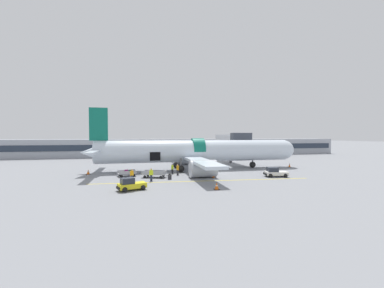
{
  "coord_description": "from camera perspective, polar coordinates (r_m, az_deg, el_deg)",
  "views": [
    {
      "loc": [
        -11.91,
        -36.02,
        5.91
      ],
      "look_at": [
        -3.31,
        2.56,
        4.6
      ],
      "focal_mm": 22.0,
      "sensor_mm": 36.0,
      "label": 1
    }
  ],
  "objects": [
    {
      "name": "ground_plane",
      "position": [
        38.39,
        5.7,
        -6.97
      ],
      "size": [
        500.0,
        500.0,
        0.0
      ],
      "primitive_type": "plane",
      "color": "gray"
    },
    {
      "name": "apron_marking_line",
      "position": [
        31.44,
        2.85,
        -8.94
      ],
      "size": [
        29.4,
        2.47,
        0.01
      ],
      "color": "yellow",
      "rests_on": "ground_plane"
    },
    {
      "name": "terminal_strip",
      "position": [
        73.39,
        -3.22,
        -0.77
      ],
      "size": [
        103.98,
        8.97,
        5.0
      ],
      "color": "#9EA3AD",
      "rests_on": "ground_plane"
    },
    {
      "name": "jet_bridge_stub",
      "position": [
        51.15,
        9.75,
        0.55
      ],
      "size": [
        3.91,
        12.21,
        6.57
      ],
      "color": "#4C4C51",
      "rests_on": "ground_plane"
    },
    {
      "name": "airplane",
      "position": [
        41.52,
        0.71,
        -1.92
      ],
      "size": [
        38.29,
        30.17,
        10.52
      ],
      "color": "silver",
      "rests_on": "ground_plane"
    },
    {
      "name": "baggage_tug_lead",
      "position": [
        26.89,
        -14.59,
        -9.55
      ],
      "size": [
        3.31,
        2.39,
        1.4
      ],
      "color": "yellow",
      "rests_on": "ground_plane"
    },
    {
      "name": "baggage_tug_mid",
      "position": [
        36.72,
        19.49,
        -6.52
      ],
      "size": [
        3.53,
        2.53,
        1.36
      ],
      "color": "silver",
      "rests_on": "ground_plane"
    },
    {
      "name": "baggage_cart_loading",
      "position": [
        34.37,
        -9.1,
        -7.2
      ],
      "size": [
        4.24,
        2.53,
        0.99
      ],
      "color": "#999BA0",
      "rests_on": "ground_plane"
    },
    {
      "name": "baggage_cart_queued",
      "position": [
        36.24,
        -15.34,
        -6.85
      ],
      "size": [
        3.57,
        2.38,
        1.01
      ],
      "color": "#999BA0",
      "rests_on": "ground_plane"
    },
    {
      "name": "ground_crew_loader_a",
      "position": [
        37.25,
        -4.78,
        -5.98
      ],
      "size": [
        0.36,
        0.53,
        1.55
      ],
      "color": "black",
      "rests_on": "ground_plane"
    },
    {
      "name": "ground_crew_loader_b",
      "position": [
        32.15,
        -14.36,
        -7.24
      ],
      "size": [
        0.51,
        0.51,
        1.6
      ],
      "color": "#1E2338",
      "rests_on": "ground_plane"
    },
    {
      "name": "ground_crew_driver",
      "position": [
        35.87,
        -3.49,
        -6.17
      ],
      "size": [
        0.42,
        0.58,
        1.67
      ],
      "color": "#2D2D33",
      "rests_on": "ground_plane"
    },
    {
      "name": "ground_crew_supervisor",
      "position": [
        31.61,
        -9.85,
        -7.26
      ],
      "size": [
        0.58,
        0.52,
        1.7
      ],
      "color": "#1E2338",
      "rests_on": "ground_plane"
    },
    {
      "name": "suitcase_on_tarmac_upright",
      "position": [
        32.52,
        -5.43,
        -7.96
      ],
      "size": [
        0.49,
        0.35,
        0.81
      ],
      "color": "#2D2D33",
      "rests_on": "ground_plane"
    },
    {
      "name": "safety_cone_nose",
      "position": [
        48.96,
        22.56,
        -4.75
      ],
      "size": [
        0.53,
        0.53,
        0.79
      ],
      "color": "black",
      "rests_on": "ground_plane"
    },
    {
      "name": "safety_cone_engine_left",
      "position": [
        26.64,
        6.01,
        -10.12
      ],
      "size": [
        0.63,
        0.63,
        0.79
      ],
      "color": "black",
      "rests_on": "ground_plane"
    },
    {
      "name": "safety_cone_wingtip",
      "position": [
        33.9,
        5.21,
        -7.56
      ],
      "size": [
        0.5,
        0.5,
        0.74
      ],
      "color": "black",
      "rests_on": "ground_plane"
    },
    {
      "name": "safety_cone_tail",
      "position": [
        40.09,
        -23.86,
        -6.24
      ],
      "size": [
        0.64,
        0.64,
        0.75
      ],
      "color": "black",
      "rests_on": "ground_plane"
    }
  ]
}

